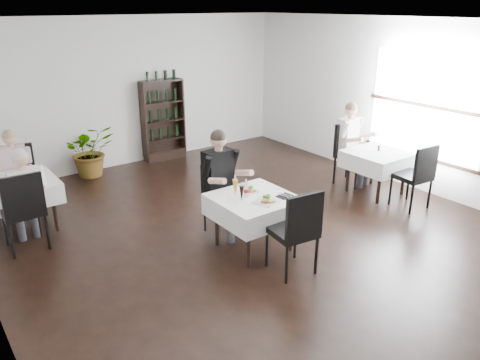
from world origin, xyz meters
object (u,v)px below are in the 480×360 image
(main_table, at_px, (254,207))
(potted_tree, at_px, (90,151))
(diner_main, at_px, (222,175))
(wine_shelf, at_px, (163,121))

(main_table, distance_m, potted_tree, 4.27)
(diner_main, bearing_deg, wine_shelf, 75.07)
(wine_shelf, height_order, potted_tree, wine_shelf)
(wine_shelf, xyz_separation_m, main_table, (-0.90, -4.31, -0.23))
(main_table, relative_size, diner_main, 0.66)
(main_table, distance_m, diner_main, 0.70)
(potted_tree, bearing_deg, diner_main, -79.03)
(main_table, bearing_deg, diner_main, 97.38)
(potted_tree, distance_m, diner_main, 3.66)
(potted_tree, xyz_separation_m, diner_main, (0.69, -3.57, 0.39))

